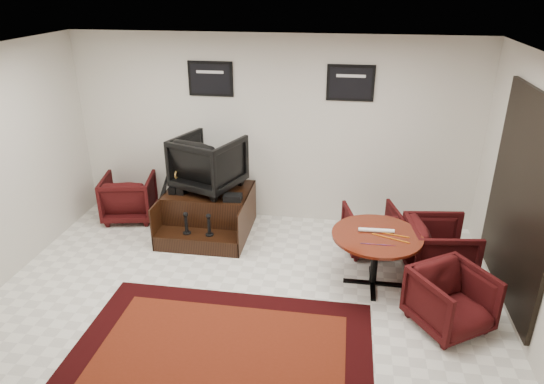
{
  "coord_description": "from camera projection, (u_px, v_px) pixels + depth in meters",
  "views": [
    {
      "loc": [
        1.06,
        -4.35,
        3.47
      ],
      "look_at": [
        0.24,
        0.9,
        1.13
      ],
      "focal_mm": 32.0,
      "sensor_mm": 36.0,
      "label": 1
    }
  ],
  "objects": [
    {
      "name": "ground",
      "position": [
        239.0,
        313.0,
        5.49
      ],
      "size": [
        6.0,
        6.0,
        0.0
      ],
      "primitive_type": "plane",
      "color": "white",
      "rests_on": "ground"
    },
    {
      "name": "room_shell",
      "position": [
        276.0,
        164.0,
        4.82
      ],
      "size": [
        6.02,
        5.02,
        2.81
      ],
      "color": "beige",
      "rests_on": "ground"
    },
    {
      "name": "area_rug",
      "position": [
        218.0,
        361.0,
        4.8
      ],
      "size": [
        3.04,
        2.28,
        0.01
      ],
      "color": "black",
      "rests_on": "ground"
    },
    {
      "name": "shine_podium",
      "position": [
        209.0,
        213.0,
        7.18
      ],
      "size": [
        1.23,
        1.26,
        0.63
      ],
      "color": "black",
      "rests_on": "ground"
    },
    {
      "name": "shine_chair",
      "position": [
        208.0,
        160.0,
        6.99
      ],
      "size": [
        1.09,
        1.06,
        0.88
      ],
      "primitive_type": "imported",
      "rotation": [
        0.0,
        0.0,
        2.78
      ],
      "color": "black",
      "rests_on": "shine_podium"
    },
    {
      "name": "shoes_pair",
      "position": [
        179.0,
        188.0,
        7.04
      ],
      "size": [
        0.23,
        0.29,
        0.11
      ],
      "color": "black",
      "rests_on": "shine_podium"
    },
    {
      "name": "polish_kit",
      "position": [
        233.0,
        198.0,
        6.76
      ],
      "size": [
        0.26,
        0.19,
        0.09
      ],
      "primitive_type": "cube",
      "rotation": [
        0.0,
        0.0,
        0.06
      ],
      "color": "black",
      "rests_on": "shine_podium"
    },
    {
      "name": "umbrella_black",
      "position": [
        160.0,
        207.0,
        7.11
      ],
      "size": [
        0.3,
        0.11,
        0.8
      ],
      "primitive_type": null,
      "color": "black",
      "rests_on": "ground"
    },
    {
      "name": "umbrella_hooked",
      "position": [
        161.0,
        200.0,
        7.19
      ],
      "size": [
        0.34,
        0.13,
        0.91
      ],
      "primitive_type": null,
      "color": "black",
      "rests_on": "ground"
    },
    {
      "name": "armchair_side",
      "position": [
        129.0,
        195.0,
        7.54
      ],
      "size": [
        0.88,
        0.84,
        0.78
      ],
      "primitive_type": "imported",
      "rotation": [
        0.0,
        0.0,
        3.34
      ],
      "color": "black",
      "rests_on": "ground"
    },
    {
      "name": "meeting_table",
      "position": [
        376.0,
        241.0,
        5.77
      ],
      "size": [
        1.07,
        1.07,
        0.7
      ],
      "color": "#421209",
      "rests_on": "ground"
    },
    {
      "name": "table_chair_back",
      "position": [
        371.0,
        227.0,
        6.64
      ],
      "size": [
        0.82,
        0.79,
        0.7
      ],
      "primitive_type": "imported",
      "rotation": [
        0.0,
        0.0,
        3.39
      ],
      "color": "black",
      "rests_on": "ground"
    },
    {
      "name": "table_chair_window",
      "position": [
        440.0,
        246.0,
        6.07
      ],
      "size": [
        0.83,
        0.87,
        0.8
      ],
      "primitive_type": "imported",
      "rotation": [
        0.0,
        0.0,
        1.7
      ],
      "color": "black",
      "rests_on": "ground"
    },
    {
      "name": "table_chair_corner",
      "position": [
        451.0,
        297.0,
        5.15
      ],
      "size": [
        0.98,
        0.96,
        0.74
      ],
      "primitive_type": "imported",
      "rotation": [
        0.0,
        0.0,
        0.59
      ],
      "color": "black",
      "rests_on": "ground"
    },
    {
      "name": "paper_roll",
      "position": [
        376.0,
        230.0,
        5.77
      ],
      "size": [
        0.42,
        0.07,
        0.05
      ],
      "primitive_type": "cylinder",
      "rotation": [
        0.0,
        1.57,
        0.04
      ],
      "color": "white",
      "rests_on": "meeting_table"
    },
    {
      "name": "table_clutter",
      "position": [
        388.0,
        238.0,
        5.64
      ],
      "size": [
        0.57,
        0.33,
        0.01
      ],
      "color": "orange",
      "rests_on": "meeting_table"
    }
  ]
}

